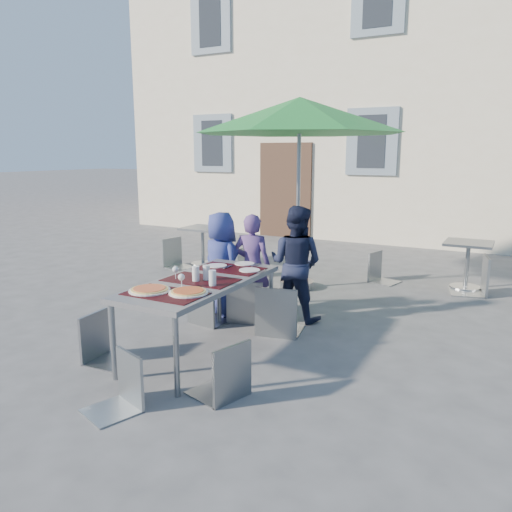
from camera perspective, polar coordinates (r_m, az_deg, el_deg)
The scene contains 23 objects.
ground at distance 4.78m, azimuth -13.01°, elevation -12.93°, with size 90.00×90.00×0.00m, color #4F4F52.
building at distance 15.30m, azimuth 17.83°, elevation 22.04°, with size 13.60×8.20×11.10m.
dining_table at distance 4.91m, azimuth -6.33°, elevation -3.37°, with size 0.80×1.85×0.76m.
pizza_near_left at distance 4.57m, azimuth -12.07°, elevation -3.76°, with size 0.37×0.37×0.03m.
pizza_near_right at distance 4.44m, azimuth -7.73°, elevation -4.07°, with size 0.35×0.35×0.03m.
glassware at distance 4.79m, azimuth -6.48°, elevation -2.13°, with size 0.52×0.40×0.15m.
place_settings at distance 5.41m, azimuth -2.17°, elevation -1.19°, with size 0.68×0.47×0.01m.
child_0 at distance 6.08m, azimuth -4.00°, elevation -0.94°, with size 0.62×0.41×1.28m, color navy.
child_1 at distance 6.00m, azimuth -0.45°, elevation -1.15°, with size 0.46×0.30×1.26m, color #543976.
child_2 at distance 5.92m, azimuth 4.56°, elevation -0.84°, with size 0.67×0.38×1.37m, color #191E38.
chair_0 at distance 5.79m, azimuth -5.74°, elevation -2.50°, with size 0.48×0.48×0.94m.
chair_1 at distance 5.83m, azimuth -1.13°, elevation -2.18°, with size 0.54×0.54×0.97m.
chair_2 at distance 5.40m, azimuth 2.61°, elevation -2.75°, with size 0.54×0.55×1.05m.
chair_3 at distance 4.97m, azimuth -17.37°, elevation -5.86°, with size 0.42×0.42×0.88m.
chair_4 at distance 4.04m, azimuth -3.69°, elevation -9.17°, with size 0.50×0.50×0.91m.
chair_5 at distance 4.03m, azimuth -15.51°, elevation -10.33°, with size 0.47×0.48×0.84m.
patio_umbrella at distance 7.21m, azimuth 5.01°, elevation 15.58°, with size 2.93×2.93×2.73m.
cafe_table_0 at distance 8.91m, azimuth -6.11°, elevation 1.77°, with size 0.64×0.64×0.68m.
bg_chair_l_0 at distance 8.80m, azimuth -9.22°, elevation 2.38°, with size 0.51×0.51×0.96m.
bg_chair_r_0 at distance 8.04m, azimuth -1.75°, elevation 1.48°, with size 0.49×0.49×0.93m.
cafe_table_1 at distance 7.91m, azimuth 23.03°, elevation -0.22°, with size 0.65×0.65×0.70m.
bg_chair_l_1 at distance 7.93m, azimuth 14.11°, elevation 0.74°, with size 0.48×0.47×0.87m.
bg_chair_r_1 at distance 7.63m, azimuth 24.15°, elevation 0.51°, with size 0.56×0.55×1.05m.
Camera 1 is at (2.91, -3.24, 1.97)m, focal length 35.00 mm.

